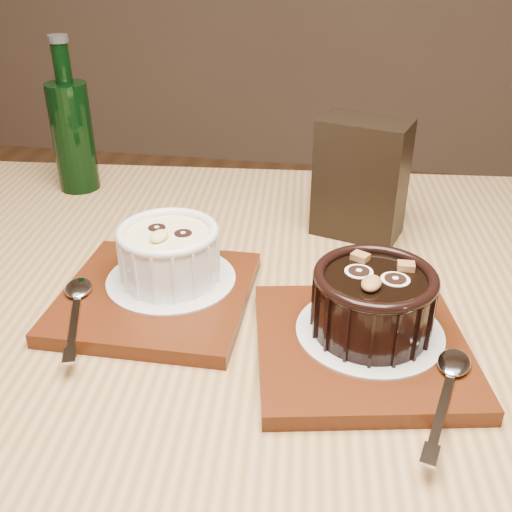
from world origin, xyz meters
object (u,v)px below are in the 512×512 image
Objects in this scene: table at (241,396)px; tray_left at (156,296)px; tray_right at (361,347)px; green_bottle at (72,133)px; ramekin_dark at (373,299)px; ramekin_white at (169,251)px; condiment_stand at (361,179)px.

tray_left is (-0.09, 0.02, 0.10)m from table.
tray_right is (0.11, -0.03, 0.10)m from table.
green_bottle is at bearing 135.76° from table.
table is 7.06× the size of tray_right.
tray_left and tray_right have the same top height.
ramekin_dark is at bearing 65.25° from tray_right.
ramekin_white is at bearing -48.91° from green_bottle.
tray_left is 1.00× the size of tray_right.
tray_left is 0.87× the size of green_bottle.
tray_right is at bearing -5.50° from ramekin_white.
table is 7.06× the size of tray_left.
green_bottle is at bearing 127.38° from tray_left.
ramekin_white is (0.01, 0.02, 0.04)m from tray_left.
tray_left is at bearing 167.51° from table.
green_bottle reaches higher than tray_right.
table is at bearing -115.76° from condiment_stand.
table is 0.13m from tray_left.
table is 9.08× the size of condiment_stand.
ramekin_dark is (0.21, -0.03, 0.04)m from tray_left.
table is 0.16m from ramekin_white.
tray_left reaches higher than table.
tray_left is at bearing -135.06° from condiment_stand.
condiment_stand is at bearing 92.91° from tray_right.
green_bottle is (-0.41, 0.29, 0.03)m from ramekin_dark.
ramekin_white is 0.32m from green_bottle.
ramekin_white is 0.25m from condiment_stand.
tray_left is 0.28m from condiment_stand.
green_bottle is (-0.21, 0.24, 0.03)m from ramekin_white.
tray_right is at bearing -87.09° from condiment_stand.
tray_left is 1.70× the size of ramekin_dark.
tray_left is 1.80× the size of ramekin_white.
condiment_stand reaches higher than ramekin_white.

